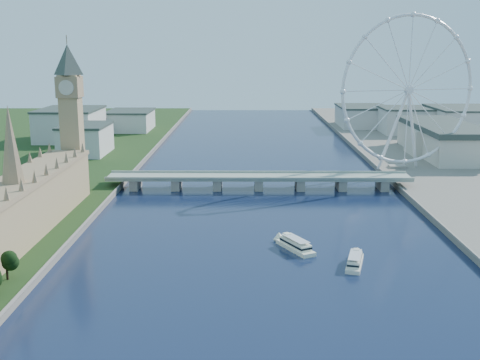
{
  "coord_description": "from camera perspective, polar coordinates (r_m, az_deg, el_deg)",
  "views": [
    {
      "loc": [
        -9.53,
        -127.82,
        100.16
      ],
      "look_at": [
        -12.78,
        210.0,
        26.15
      ],
      "focal_mm": 45.0,
      "sensor_mm": 36.0,
      "label": 1
    }
  ],
  "objects": [
    {
      "name": "westminster_bridge",
      "position": [
        438.03,
        1.79,
        0.02
      ],
      "size": [
        220.0,
        22.0,
        9.5
      ],
      "color": "gray",
      "rests_on": "ground"
    },
    {
      "name": "tour_boat_far",
      "position": [
        291.3,
        10.81,
        -7.98
      ],
      "size": [
        13.79,
        28.28,
        6.03
      ],
      "primitive_type": null,
      "rotation": [
        0.0,
        0.0,
        -0.26
      ],
      "color": "beige",
      "rests_on": "ground"
    },
    {
      "name": "parliament_range",
      "position": [
        330.76,
        -20.48,
        -2.74
      ],
      "size": [
        24.0,
        200.0,
        70.0
      ],
      "color": "tan",
      "rests_on": "ground"
    },
    {
      "name": "london_eye",
      "position": [
        501.03,
        15.69,
        8.17
      ],
      "size": [
        113.6,
        39.12,
        124.3
      ],
      "color": "silver",
      "rests_on": "ground"
    },
    {
      "name": "big_ben",
      "position": [
        424.09,
        -15.8,
        7.35
      ],
      "size": [
        20.02,
        20.02,
        110.0
      ],
      "color": "tan",
      "rests_on": "ground"
    },
    {
      "name": "city_skyline",
      "position": [
        694.63,
        4.59,
        5.44
      ],
      "size": [
        505.0,
        280.0,
        32.0
      ],
      "color": "beige",
      "rests_on": "ground"
    },
    {
      "name": "county_hall",
      "position": [
        596.03,
        18.59,
        2.03
      ],
      "size": [
        54.0,
        144.0,
        35.0
      ],
      "primitive_type": null,
      "color": "beige",
      "rests_on": "ground"
    },
    {
      "name": "tour_boat_near",
      "position": [
        309.16,
        5.27,
        -6.6
      ],
      "size": [
        20.7,
        30.15,
        6.63
      ],
      "primitive_type": null,
      "rotation": [
        0.0,
        0.0,
        0.48
      ],
      "color": "white",
      "rests_on": "ground"
    }
  ]
}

